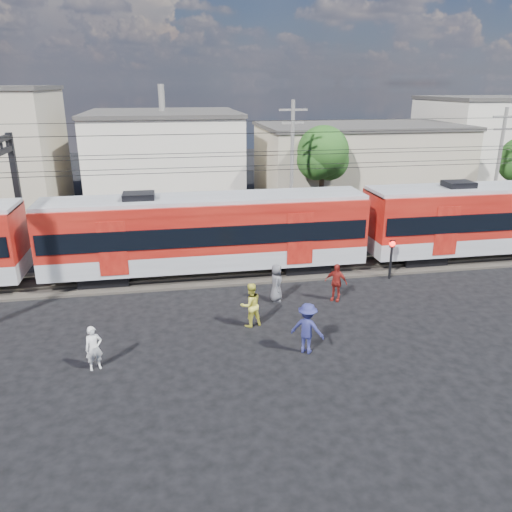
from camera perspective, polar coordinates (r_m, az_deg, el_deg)
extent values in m
plane|color=black|center=(18.84, -2.98, -10.96)|extent=(120.00, 120.00, 0.00)
cube|color=#2D2823|center=(26.02, -5.23, -2.09)|extent=(70.00, 3.40, 0.12)
cube|color=#59544C|center=(25.28, -5.08, -2.44)|extent=(70.00, 0.12, 0.12)
cube|color=#59544C|center=(26.68, -5.39, -1.27)|extent=(70.00, 0.12, 0.12)
cube|color=black|center=(26.06, -16.83, -2.15)|extent=(2.40, 2.20, 0.70)
cube|color=black|center=(26.75, 5.45, -0.82)|extent=(2.40, 2.20, 0.70)
cube|color=gray|center=(25.64, -5.59, 0.17)|extent=(16.00, 3.00, 0.90)
cube|color=maroon|center=(25.15, -5.71, 3.73)|extent=(16.00, 3.00, 2.40)
cube|color=black|center=(25.22, -5.69, 3.18)|extent=(15.68, 3.08, 0.95)
cube|color=gray|center=(24.85, -5.81, 6.51)|extent=(16.00, 2.60, 0.25)
cube|color=black|center=(29.15, 17.98, -0.01)|extent=(2.40, 2.20, 0.70)
cube|color=gray|center=(31.62, 26.37, 1.89)|extent=(16.00, 3.00, 0.90)
cube|color=maroon|center=(31.23, 26.81, 4.78)|extent=(16.00, 3.00, 2.40)
cube|color=black|center=(31.28, 26.75, 4.34)|extent=(15.68, 3.08, 0.95)
cube|color=gray|center=(30.99, 27.16, 7.02)|extent=(16.00, 2.60, 0.25)
cube|color=black|center=(30.40, -25.49, 6.00)|extent=(0.30, 0.30, 7.00)
cylinder|color=black|center=(23.90, -5.47, 9.56)|extent=(70.00, 0.03, 0.03)
cylinder|color=black|center=(25.28, -5.75, 10.07)|extent=(70.00, 0.03, 0.03)
cylinder|color=black|center=(23.80, -5.52, 11.22)|extent=(70.00, 0.03, 0.03)
cylinder|color=black|center=(25.18, -5.80, 11.64)|extent=(70.00, 0.03, 0.03)
cylinder|color=black|center=(20.88, -4.96, 13.73)|extent=(70.00, 0.03, 0.03)
cylinder|color=black|center=(27.83, -6.38, 15.02)|extent=(70.00, 0.03, 0.03)
cube|color=beige|center=(43.60, -10.35, 10.99)|extent=(12.00, 12.00, 7.00)
cube|color=#3F3D3A|center=(43.26, -10.64, 15.78)|extent=(12.24, 12.24, 0.30)
cube|color=tan|center=(43.71, 11.52, 10.27)|extent=(16.00, 10.00, 6.00)
cube|color=#3F3D3A|center=(43.36, 11.80, 14.38)|extent=(16.32, 10.20, 0.30)
cube|color=beige|center=(53.65, 24.35, 11.65)|extent=(10.00, 10.00, 8.00)
cube|color=#3F3D3A|center=(53.39, 24.98, 16.05)|extent=(10.20, 10.20, 0.30)
cylinder|color=slate|center=(32.60, 4.11, 9.92)|extent=(0.24, 0.24, 8.50)
cube|color=slate|center=(32.22, 4.27, 16.34)|extent=(1.80, 0.12, 0.12)
cube|color=slate|center=(32.27, 4.23, 14.92)|extent=(1.40, 0.12, 0.12)
cylinder|color=slate|center=(37.71, 25.88, 8.95)|extent=(0.24, 0.24, 8.00)
cube|color=slate|center=(37.37, 26.64, 14.06)|extent=(1.80, 0.12, 0.12)
cube|color=slate|center=(37.42, 26.46, 12.85)|extent=(1.40, 0.12, 0.12)
cylinder|color=#382619|center=(36.67, 7.46, 7.19)|extent=(0.36, 0.36, 3.92)
sphere|color=#1B4D16|center=(36.18, 7.66, 11.75)|extent=(3.64, 3.64, 3.64)
sphere|color=#1B4D16|center=(36.75, 8.38, 10.73)|extent=(2.80, 2.80, 2.80)
imported|color=silver|center=(18.34, -18.04, -9.99)|extent=(0.68, 0.56, 1.61)
imported|color=#D9D343|center=(20.34, -0.62, -5.61)|extent=(1.07, 0.94, 1.86)
imported|color=navy|center=(18.50, 5.88, -8.22)|extent=(1.45, 1.29, 1.95)
imported|color=maroon|center=(22.99, 9.12, -2.98)|extent=(1.09, 0.95, 1.77)
imported|color=#505055|center=(22.69, 2.35, -3.08)|extent=(0.73, 0.96, 1.74)
cylinder|color=black|center=(26.09, 15.14, -0.53)|extent=(0.13, 0.13, 1.92)
sphere|color=#FF140C|center=(25.81, 15.31, 1.36)|extent=(0.30, 0.30, 0.30)
cube|color=black|center=(25.81, 15.31, 1.36)|extent=(0.27, 0.06, 0.37)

